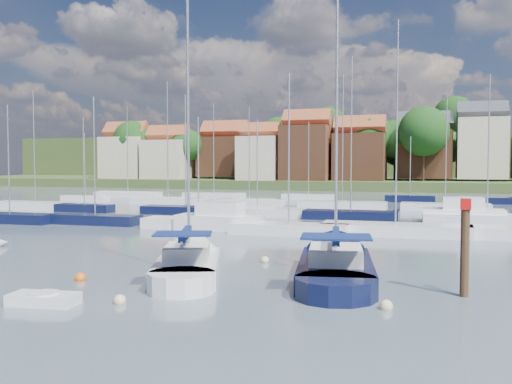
% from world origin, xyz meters
% --- Properties ---
extents(ground, '(260.00, 260.00, 0.00)m').
position_xyz_m(ground, '(0.00, 40.00, 0.00)').
color(ground, '#4B5A66').
rests_on(ground, ground).
extents(sailboat_centre, '(6.22, 11.05, 14.61)m').
position_xyz_m(sailboat_centre, '(-0.61, 3.44, 0.36)').
color(sailboat_centre, white).
rests_on(sailboat_centre, ground).
extents(sailboat_navy, '(5.35, 12.99, 17.43)m').
position_xyz_m(sailboat_navy, '(6.27, 5.51, 0.35)').
color(sailboat_navy, black).
rests_on(sailboat_navy, ground).
extents(tender, '(2.68, 1.47, 0.55)m').
position_xyz_m(tender, '(-3.20, -4.33, 0.21)').
color(tender, white).
rests_on(tender, ground).
extents(timber_piling, '(0.40, 0.40, 6.20)m').
position_xyz_m(timber_piling, '(12.07, 1.79, 0.95)').
color(timber_piling, '#4C331E').
rests_on(timber_piling, ground).
extents(buoy_c, '(0.54, 0.54, 0.54)m').
position_xyz_m(buoy_c, '(-4.48, -0.13, 0.00)').
color(buoy_c, '#D85914').
rests_on(buoy_c, ground).
extents(buoy_d, '(0.49, 0.49, 0.49)m').
position_xyz_m(buoy_d, '(-0.57, -3.28, 0.00)').
color(buoy_d, beige).
rests_on(buoy_d, ground).
extents(buoy_e, '(0.46, 0.46, 0.46)m').
position_xyz_m(buoy_e, '(2.23, 6.92, 0.00)').
color(buoy_e, beige).
rests_on(buoy_e, ground).
extents(buoy_f, '(0.50, 0.50, 0.50)m').
position_xyz_m(buoy_f, '(9.24, -1.15, 0.00)').
color(buoy_f, beige).
rests_on(buoy_f, ground).
extents(marina_field, '(79.62, 41.41, 15.93)m').
position_xyz_m(marina_field, '(1.91, 35.15, 0.43)').
color(marina_field, white).
rests_on(marina_field, ground).
extents(far_shore_town, '(212.46, 90.00, 22.27)m').
position_xyz_m(far_shore_town, '(2.23, 132.67, 4.61)').
color(far_shore_town, '#415028').
rests_on(far_shore_town, ground).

